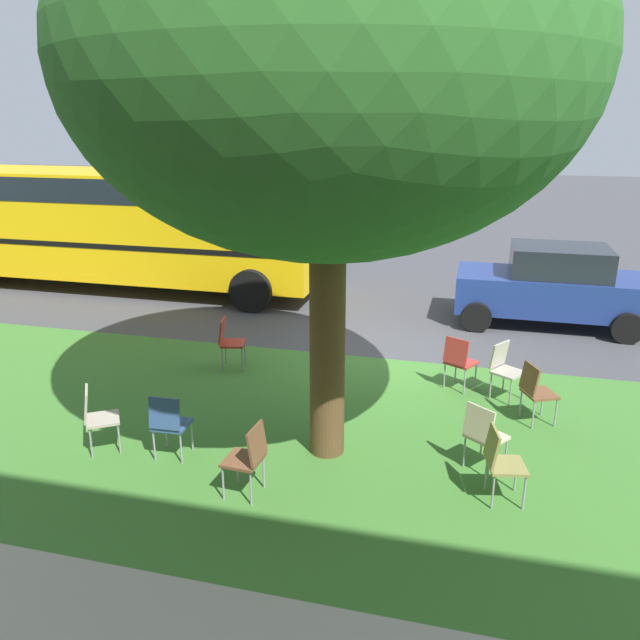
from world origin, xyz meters
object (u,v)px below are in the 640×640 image
at_px(chair_6, 500,459).
at_px(chair_4, 483,432).
at_px(chair_3, 96,414).
at_px(parked_car, 551,285).
at_px(chair_0, 229,339).
at_px(chair_7, 169,421).
at_px(chair_5, 459,359).
at_px(chair_8, 249,455).
at_px(chair_1, 505,366).
at_px(school_bus, 116,217).
at_px(chair_2, 535,389).
at_px(street_tree, 328,64).

bearing_deg(chair_6, chair_4, -72.33).
bearing_deg(chair_3, parked_car, -131.31).
relative_size(chair_0, chair_7, 1.00).
distance_m(chair_5, chair_8, 4.16).
bearing_deg(chair_3, chair_7, -176.95).
height_order(chair_1, chair_8, same).
height_order(chair_0, chair_8, same).
distance_m(parked_car, school_bus, 10.36).
height_order(chair_4, parked_car, parked_car).
distance_m(chair_6, chair_8, 2.80).
bearing_deg(chair_8, chair_2, -140.64).
distance_m(chair_2, chair_5, 1.39).
xyz_separation_m(chair_3, chair_8, (-2.24, 0.46, 0.00)).
bearing_deg(chair_4, chair_2, -115.37).
bearing_deg(street_tree, chair_0, -45.33).
bearing_deg(chair_2, school_bus, -28.49).
xyz_separation_m(street_tree, chair_1, (-2.24, -2.23, -4.15)).
bearing_deg(chair_1, chair_0, -1.24).
distance_m(chair_5, parked_car, 4.20).
distance_m(chair_2, chair_4, 1.63).
xyz_separation_m(chair_2, chair_4, (0.70, 1.48, 0.00)).
xyz_separation_m(chair_0, parked_car, (-5.54, -3.87, 0.32)).
xyz_separation_m(chair_1, chair_6, (0.12, 2.81, 0.00)).
distance_m(chair_6, parked_car, 6.88).
height_order(chair_5, chair_6, same).
distance_m(chair_0, chair_3, 3.11).
height_order(chair_2, chair_5, same).
height_order(chair_0, school_bus, school_bus).
height_order(chair_3, chair_4, same).
xyz_separation_m(street_tree, school_bus, (7.07, -6.74, -2.91)).
bearing_deg(chair_7, school_bus, -54.95).
distance_m(chair_3, chair_5, 5.38).
xyz_separation_m(chair_3, parked_car, (-6.09, -6.93, 0.32)).
height_order(chair_4, chair_6, same).
bearing_deg(chair_6, chair_0, -33.34).
bearing_deg(street_tree, chair_4, -179.87).
bearing_deg(chair_5, chair_0, 0.50).
bearing_deg(chair_2, chair_7, 25.62).
xyz_separation_m(chair_1, chair_3, (5.09, 2.96, 0.00)).
relative_size(chair_3, chair_7, 1.00).
relative_size(street_tree, school_bus, 0.65).
relative_size(chair_3, chair_8, 1.00).
bearing_deg(chair_5, street_tree, 56.66).
xyz_separation_m(chair_7, school_bus, (5.20, -7.42, 1.24)).
height_order(chair_1, chair_7, same).
xyz_separation_m(chair_4, chair_6, (-0.19, 0.59, 0.00)).
distance_m(chair_0, school_bus, 6.61).
bearing_deg(chair_1, chair_5, -10.90).
bearing_deg(chair_0, chair_2, 170.25).
xyz_separation_m(chair_5, parked_car, (-1.68, -3.84, 0.32)).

